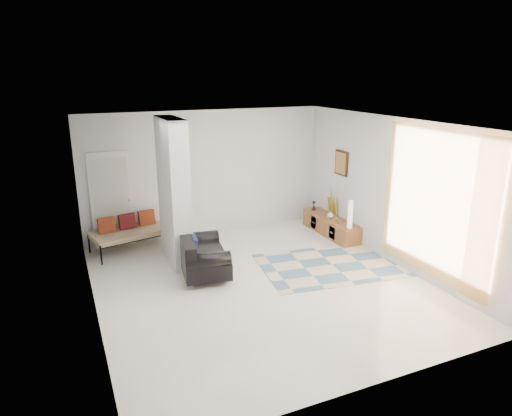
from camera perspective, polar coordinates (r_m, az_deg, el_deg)
name	(u,v)px	position (r m, az deg, el deg)	size (l,w,h in m)	color
floor	(261,284)	(8.14, 0.68, -9.49)	(6.00, 6.00, 0.00)	white
ceiling	(262,124)	(7.35, 0.75, 10.50)	(6.00, 6.00, 0.00)	white
wall_back	(206,173)	(10.35, -6.21, 4.35)	(6.00, 6.00, 0.00)	silver
wall_front	(375,280)	(5.23, 14.64, -8.68)	(6.00, 6.00, 0.00)	silver
wall_left	(88,230)	(7.01, -20.24, -2.62)	(6.00, 6.00, 0.00)	silver
wall_right	(393,191)	(9.08, 16.72, 2.00)	(6.00, 6.00, 0.00)	silver
partition_column	(174,193)	(8.75, -10.26, 1.90)	(0.35, 1.20, 2.80)	silver
hallway_door	(112,200)	(9.99, -17.61, 0.96)	(0.85, 0.06, 2.04)	white
curtain	(435,205)	(8.21, 21.45, 0.37)	(2.55, 2.55, 0.00)	#F4A640
wall_art	(341,163)	(10.32, 10.64, 5.55)	(0.04, 0.45, 0.55)	black
media_console	(331,226)	(10.59, 9.32, -2.21)	(0.45, 1.77, 0.80)	brown
loveseat	(200,255)	(8.46, -6.99, -5.89)	(0.99, 1.48, 0.76)	silver
daybed	(136,230)	(9.87, -14.72, -2.68)	(1.99, 1.17, 0.77)	black
area_rug	(332,265)	(9.01, 9.51, -7.01)	(2.74, 1.82, 0.01)	beige
cylinder_lamp	(350,214)	(9.84, 11.69, -0.78)	(0.11, 0.11, 0.59)	white
bronze_figurine	(314,205)	(11.02, 7.24, 0.31)	(0.11, 0.11, 0.22)	black
vase	(330,215)	(10.44, 9.28, -0.84)	(0.17, 0.17, 0.18)	silver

